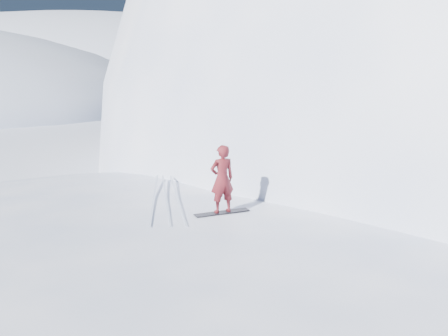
% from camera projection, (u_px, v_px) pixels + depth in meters
% --- Properties ---
extents(near_ridge, '(36.00, 28.00, 4.80)m').
position_uv_depth(near_ridge, '(209.00, 303.00, 13.97)').
color(near_ridge, white).
rests_on(near_ridge, ground).
extents(peak_shoulder, '(28.00, 24.00, 18.00)m').
position_uv_depth(peak_shoulder, '(381.00, 174.00, 30.09)').
color(peak_shoulder, white).
rests_on(peak_shoulder, ground).
extents(far_ridge_c, '(140.00, 90.00, 36.00)m').
position_uv_depth(far_ridge_c, '(78.00, 90.00, 120.66)').
color(far_ridge_c, white).
rests_on(far_ridge_c, ground).
extents(wind_bumps, '(16.00, 14.40, 1.00)m').
position_uv_depth(wind_bumps, '(147.00, 317.00, 13.19)').
color(wind_bumps, white).
rests_on(wind_bumps, ground).
extents(snowboard, '(1.59, 1.02, 0.03)m').
position_uv_depth(snowboard, '(222.00, 212.00, 14.23)').
color(snowboard, black).
rests_on(snowboard, near_ridge).
extents(snowboarder, '(0.84, 0.74, 1.94)m').
position_uv_depth(snowboarder, '(222.00, 179.00, 14.02)').
color(snowboarder, maroon).
rests_on(snowboarder, snowboard).
extents(board_tracks, '(1.94, 5.94, 0.04)m').
position_uv_depth(board_tracks, '(166.00, 196.00, 15.93)').
color(board_tracks, silver).
rests_on(board_tracks, ground).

